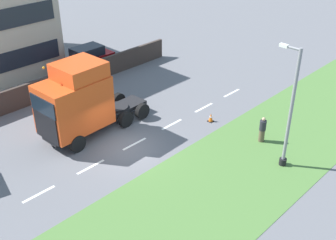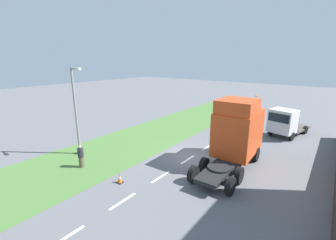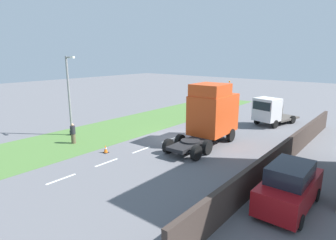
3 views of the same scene
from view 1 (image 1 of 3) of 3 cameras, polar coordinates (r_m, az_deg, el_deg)
name	(u,v)px [view 1 (image 1 of 3)]	position (r m, az deg, el deg)	size (l,w,h in m)	color
ground_plane	(126,149)	(24.64, -5.77, -3.88)	(120.00, 120.00, 0.00)	slate
grass_verge	(205,195)	(21.24, 5.07, -10.07)	(7.00, 44.00, 0.01)	#4C7538
lane_markings	(135,144)	(25.02, -4.56, -3.25)	(0.16, 21.00, 0.00)	white
boundary_wall	(41,90)	(30.90, -16.87, 3.91)	(0.25, 24.00, 1.59)	#382D28
lorry_cab	(78,102)	(25.10, -12.08, 2.44)	(2.84, 7.35, 4.81)	black
parked_car	(87,60)	(34.76, -10.91, 7.96)	(1.96, 4.40, 2.13)	maroon
lamp_post	(289,116)	(22.50, 16.07, 0.48)	(1.32, 0.40, 6.71)	black
pedestrian	(262,130)	(25.40, 12.66, -1.31)	(0.39, 0.39, 1.62)	brown
traffic_cone_lead	(211,117)	(27.25, 5.82, 0.34)	(0.36, 0.36, 0.58)	black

